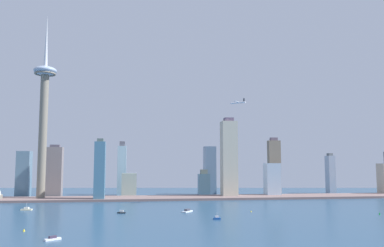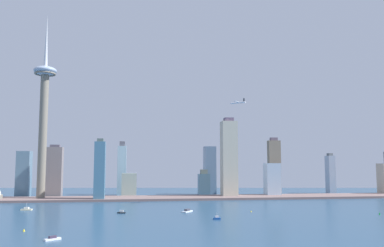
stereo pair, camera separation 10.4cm
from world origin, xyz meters
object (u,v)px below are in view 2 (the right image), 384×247
at_px(skyscraper_9, 272,180).
at_px(channel_buoy_2, 24,230).
at_px(skyscraper_7, 229,158).
at_px(boat_5, 217,218).
at_px(skyscraper_8, 129,185).
at_px(skyscraper_10, 122,170).
at_px(airplane, 238,103).
at_px(skyscraper_3, 100,171).
at_px(skyscraper_5, 274,167).
at_px(channel_buoy_0, 380,213).
at_px(skyscraper_1, 210,170).
at_px(boat_0, 53,239).
at_px(boat_4, 121,212).
at_px(skyscraper_11, 330,174).
at_px(skyscraper_0, 204,184).
at_px(skyscraper_2, 24,174).
at_px(boat_3, 187,211).
at_px(skyscraper_6, 54,172).
at_px(boat_2, 27,209).
at_px(channel_buoy_1, 251,211).

distance_m(skyscraper_9, channel_buoy_2, 481.96).
distance_m(skyscraper_7, boat_5, 295.55).
bearing_deg(skyscraper_8, skyscraper_10, 107.89).
bearing_deg(airplane, skyscraper_8, -2.29).
xyz_separation_m(skyscraper_10, airplane, (178.67, -192.83, 103.78)).
distance_m(skyscraper_3, channel_buoy_2, 296.70).
distance_m(skyscraper_5, skyscraper_10, 292.13).
distance_m(skyscraper_9, channel_buoy_0, 275.93).
height_order(skyscraper_1, skyscraper_3, skyscraper_3).
distance_m(skyscraper_5, skyscraper_9, 42.64).
relative_size(boat_0, channel_buoy_2, 5.62).
height_order(skyscraper_7, skyscraper_10, skyscraper_7).
bearing_deg(channel_buoy_0, channel_buoy_2, -170.41).
bearing_deg(boat_4, skyscraper_11, -134.44).
xyz_separation_m(skyscraper_0, skyscraper_9, (119.80, -40.55, 8.33)).
bearing_deg(skyscraper_8, skyscraper_11, 4.83).
height_order(skyscraper_5, skyscraper_8, skyscraper_5).
bearing_deg(skyscraper_5, skyscraper_2, 177.05).
height_order(skyscraper_5, skyscraper_7, skyscraper_7).
distance_m(skyscraper_7, boat_4, 283.84).
bearing_deg(channel_buoy_0, boat_3, 165.02).
distance_m(skyscraper_6, skyscraper_7, 310.31).
relative_size(skyscraper_1, boat_4, 9.23).
bearing_deg(boat_2, skyscraper_0, -136.66).
bearing_deg(skyscraper_8, skyscraper_3, -122.87).
bearing_deg(airplane, channel_buoy_0, 169.91).
distance_m(skyscraper_8, boat_2, 231.47).
relative_size(skyscraper_3, channel_buoy_1, 54.64).
height_order(skyscraper_6, boat_0, skyscraper_6).
xyz_separation_m(skyscraper_10, boat_0, (-37.68, -453.24, -47.02)).
distance_m(skyscraper_1, airplane, 217.65).
bearing_deg(skyscraper_10, channel_buoy_0, -48.28).
relative_size(skyscraper_1, channel_buoy_2, 41.99).
bearing_deg(boat_3, skyscraper_8, 54.88).
distance_m(skyscraper_3, airplane, 246.34).
xyz_separation_m(skyscraper_1, boat_4, (-160.94, -285.78, -45.30)).
distance_m(skyscraper_0, boat_0, 464.65).
relative_size(skyscraper_8, skyscraper_9, 0.70).
bearing_deg(skyscraper_0, boat_2, -141.84).
xyz_separation_m(skyscraper_5, channel_buoy_2, (-360.10, -368.40, -51.97)).
xyz_separation_m(skyscraper_0, skyscraper_1, (16.43, 27.81, 24.74)).
bearing_deg(channel_buoy_1, skyscraper_0, 92.76).
distance_m(skyscraper_5, skyscraper_6, 405.90).
bearing_deg(skyscraper_0, skyscraper_3, -154.99).
height_order(skyscraper_2, boat_4, skyscraper_2).
relative_size(skyscraper_10, boat_2, 7.28).
relative_size(boat_4, channel_buoy_1, 5.53).
distance_m(skyscraper_6, skyscraper_9, 391.31).
xyz_separation_m(skyscraper_9, boat_4, (-264.30, -217.43, -28.90)).
bearing_deg(channel_buoy_0, boat_5, -175.97).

